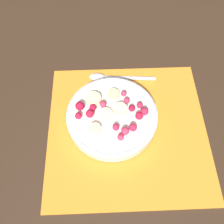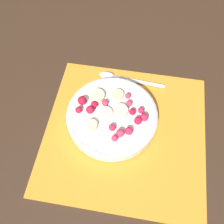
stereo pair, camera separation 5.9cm
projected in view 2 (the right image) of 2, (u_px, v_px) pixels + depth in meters
The scene contains 4 objects.
ground_plane at pixel (125, 132), 0.61m from camera, with size 3.00×3.00×0.00m, color #382619.
placemat at pixel (125, 132), 0.61m from camera, with size 0.39×0.38×0.01m.
fruit_bowl at pixel (112, 116), 0.61m from camera, with size 0.22×0.22×0.05m.
spoon at pixel (119, 78), 0.68m from camera, with size 0.18×0.03×0.01m.
Camera 2 is at (-0.01, 0.26, 0.56)m, focal length 40.00 mm.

